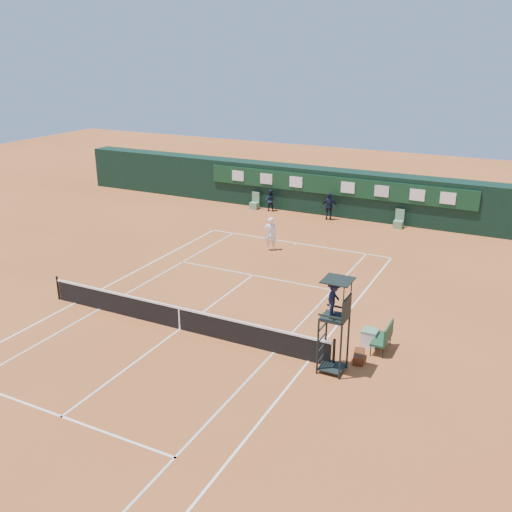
% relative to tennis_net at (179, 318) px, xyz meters
% --- Properties ---
extents(ground, '(90.00, 90.00, 0.00)m').
position_rel_tennis_net_xyz_m(ground, '(0.00, 0.00, -0.51)').
color(ground, '#B85E2B').
rests_on(ground, ground).
extents(court_lines, '(11.05, 23.85, 0.01)m').
position_rel_tennis_net_xyz_m(court_lines, '(0.00, 0.00, -0.50)').
color(court_lines, silver).
rests_on(court_lines, ground).
extents(tennis_net, '(12.90, 0.10, 1.10)m').
position_rel_tennis_net_xyz_m(tennis_net, '(0.00, 0.00, 0.00)').
color(tennis_net, black).
rests_on(tennis_net, ground).
extents(back_wall, '(40.00, 1.65, 3.00)m').
position_rel_tennis_net_xyz_m(back_wall, '(0.00, 18.74, 1.00)').
color(back_wall, black).
rests_on(back_wall, ground).
extents(linesman_chair_left, '(0.55, 0.50, 1.15)m').
position_rel_tennis_net_xyz_m(linesman_chair_left, '(-5.50, 17.48, -0.19)').
color(linesman_chair_left, '#5E906B').
rests_on(linesman_chair_left, ground).
extents(linesman_chair_right, '(0.55, 0.50, 1.15)m').
position_rel_tennis_net_xyz_m(linesman_chair_right, '(4.50, 17.48, -0.19)').
color(linesman_chair_right, '#5B8C60').
rests_on(linesman_chair_right, ground).
extents(umpire_chair, '(0.96, 0.95, 3.42)m').
position_rel_tennis_net_xyz_m(umpire_chair, '(6.42, -0.24, 1.95)').
color(umpire_chair, black).
rests_on(umpire_chair, ground).
extents(player_bench, '(0.56, 1.20, 1.10)m').
position_rel_tennis_net_xyz_m(player_bench, '(7.67, 1.92, 0.09)').
color(player_bench, '#193F24').
rests_on(player_bench, ground).
extents(tennis_bag, '(0.52, 0.88, 0.31)m').
position_rel_tennis_net_xyz_m(tennis_bag, '(7.06, 0.85, -0.35)').
color(tennis_bag, black).
rests_on(tennis_bag, ground).
extents(cooler, '(0.57, 0.57, 0.65)m').
position_rel_tennis_net_xyz_m(cooler, '(7.08, 2.10, -0.18)').
color(cooler, white).
rests_on(cooler, ground).
extents(tennis_ball, '(0.07, 0.07, 0.07)m').
position_rel_tennis_net_xyz_m(tennis_ball, '(1.87, 6.45, -0.47)').
color(tennis_ball, '#AFCF30').
rests_on(tennis_ball, ground).
extents(player, '(0.82, 0.74, 1.88)m').
position_rel_tennis_net_xyz_m(player, '(-0.84, 10.18, 0.43)').
color(player, white).
rests_on(player, ground).
extents(ball_kid_left, '(0.78, 0.64, 1.48)m').
position_rel_tennis_net_xyz_m(ball_kid_left, '(-4.30, 17.49, 0.23)').
color(ball_kid_left, black).
rests_on(ball_kid_left, ground).
extents(ball_kid_right, '(1.11, 0.81, 1.75)m').
position_rel_tennis_net_xyz_m(ball_kid_right, '(0.03, 17.26, 0.37)').
color(ball_kid_right, black).
rests_on(ball_kid_right, ground).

